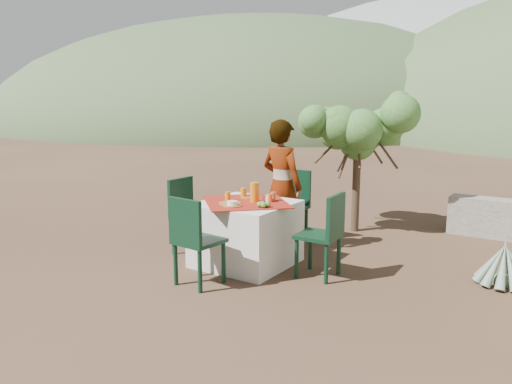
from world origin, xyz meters
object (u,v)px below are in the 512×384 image
chair_far (291,202)px  chair_left (188,212)px  table (246,233)px  person (282,186)px  agave (504,265)px  chair_right (325,232)px  chair_near (194,237)px  shrub_tree (363,137)px  juice_pitcher (254,192)px

chair_far → chair_left: bearing=-126.3°
table → person: (0.06, 0.73, 0.47)m
agave → table: bearing=-161.1°
chair_right → person: 1.18m
chair_far → chair_right: bearing=-46.2°
table → chair_right: 1.00m
chair_near → chair_right: bearing=-131.4°
chair_right → person: (-0.93, 0.65, 0.33)m
chair_near → shrub_tree: (0.60, 3.12, 0.88)m
chair_right → juice_pitcher: bearing=-89.3°
person → juice_pitcher: person is taller
chair_far → chair_near: 2.06m
shrub_tree → table: bearing=-104.1°
shrub_tree → chair_right: bearing=-78.5°
chair_far → juice_pitcher: bearing=-83.4°
chair_near → chair_far: bearing=-85.3°
chair_near → chair_left: 1.23m
chair_near → chair_right: chair_near is taller
shrub_tree → chair_near: bearing=-100.9°
person → juice_pitcher: (0.03, -0.69, 0.03)m
chair_left → agave: bearing=-75.3°
table → chair_near: (-0.05, -0.90, 0.15)m
agave → chair_right: bearing=-153.7°
chair_near → person: person is taller
agave → juice_pitcher: bearing=-161.3°
chair_near → chair_left: (-0.85, 0.90, 0.00)m
chair_right → juice_pitcher: juice_pitcher is taller
table → shrub_tree: 2.51m
person → juice_pitcher: bearing=104.3°
chair_far → shrub_tree: (0.59, 1.06, 0.86)m
chair_far → agave: size_ratio=1.57×
chair_far → shrub_tree: bearing=61.1°
chair_left → person: (0.95, 0.74, 0.32)m
chair_far → chair_left: chair_far is taller
chair_left → agave: (3.56, 0.92, -0.32)m
agave → juice_pitcher: (-2.58, -0.87, 0.66)m
table → juice_pitcher: (0.09, 0.04, 0.50)m
chair_right → agave: (1.68, 0.83, -0.31)m
juice_pitcher → chair_right: bearing=2.7°
chair_far → shrub_tree: size_ratio=0.56×
chair_right → shrub_tree: (-0.43, 2.14, 0.89)m
chair_left → juice_pitcher: bearing=-87.0°
person → agave: 2.69m
chair_far → chair_near: (-0.01, -2.06, -0.02)m
shrub_tree → agave: size_ratio=2.82×
table → chair_near: size_ratio=1.36×
chair_near → table: bearing=-87.8°
chair_far → person: bearing=-77.3°
chair_right → shrub_tree: shrub_tree is taller
chair_far → chair_near: size_ratio=1.04×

